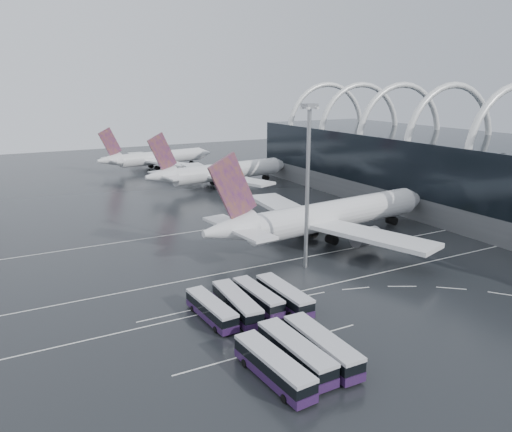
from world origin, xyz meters
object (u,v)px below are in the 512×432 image
airliner_gate_b (221,172)px  bus_row_far_c (322,346)px  bus_row_near_a (211,309)px  gse_cart_belly_b (336,215)px  bus_row_near_b (237,304)px  bus_row_far_b (296,352)px  gse_cart_belly_e (326,225)px  bus_row_near_c (258,297)px  airliner_gate_c (156,158)px  bus_row_near_d (284,295)px  bus_row_far_a (273,367)px  floodlight_mast (308,167)px  airliner_main (326,217)px  gse_cart_belly_a (341,228)px

airliner_gate_b → bus_row_far_c: (-34.46, -107.15, -3.07)m
bus_row_near_a → gse_cart_belly_b: size_ratio=6.01×
bus_row_near_a → bus_row_near_b: size_ratio=0.93×
bus_row_far_b → gse_cart_belly_e: bearing=-40.9°
bus_row_near_c → bus_row_near_b: bearing=102.7°
airliner_gate_c → gse_cart_belly_e: size_ratio=21.18×
bus_row_near_a → bus_row_far_c: bearing=-158.1°
bus_row_near_d → bus_row_far_c: size_ratio=0.94×
bus_row_far_a → bus_row_far_b: (4.06, 1.42, 0.04)m
floodlight_mast → gse_cart_belly_b: 43.52m
airliner_gate_b → floodlight_mast: floodlight_mast is taller
airliner_main → bus_row_far_a: airliner_main is taller
bus_row_far_a → airliner_gate_c: bearing=-16.2°
bus_row_near_b → gse_cart_belly_e: 52.22m
airliner_gate_c → bus_row_near_a: bearing=-114.1°
airliner_gate_b → floodlight_mast: bearing=-110.3°
bus_row_far_a → gse_cart_belly_b: size_ratio=6.55×
bus_row_near_c → bus_row_near_d: bus_row_near_d is taller
airliner_main → bus_row_near_a: size_ratio=5.18×
airliner_main → airliner_gate_b: size_ratio=1.14×
bus_row_near_a → gse_cart_belly_a: size_ratio=6.50×
bus_row_near_b → bus_row_near_d: 8.08m
bus_row_near_d → bus_row_far_c: bearing=165.1°
bus_row_near_b → bus_row_near_a: bearing=88.5°
bus_row_near_a → gse_cart_belly_e: bearing=-57.2°
airliner_main → bus_row_far_b: airliner_main is taller
bus_row_near_b → bus_row_far_a: bus_row_far_a is taller
bus_row_near_c → bus_row_far_b: (-4.08, -17.43, 0.21)m
airliner_gate_b → bus_row_near_b: bearing=-120.7°
airliner_gate_c → bus_row_far_c: airliner_gate_c is taller
bus_row_far_b → airliner_gate_c: bearing=-12.5°
airliner_gate_c → bus_row_near_a: airliner_gate_c is taller
bus_row_far_a → bus_row_far_c: (7.80, 1.04, 0.06)m
gse_cart_belly_a → bus_row_near_b: bearing=-145.9°
airliner_gate_b → gse_cart_belly_b: size_ratio=27.40×
airliner_main → bus_row_far_a: 56.85m
bus_row_near_d → gse_cart_belly_e: 46.76m
bus_row_near_b → bus_row_near_c: size_ratio=1.10×
gse_cart_belly_a → gse_cart_belly_b: (6.62, 11.03, 0.04)m
airliner_gate_b → bus_row_far_c: airliner_gate_b is taller
airliner_gate_c → gse_cart_belly_e: bearing=-94.0°
bus_row_near_c → bus_row_far_c: size_ratio=0.88×
airliner_main → airliner_gate_b: airliner_main is taller
bus_row_far_a → floodlight_mast: size_ratio=0.44×
floodlight_mast → gse_cart_belly_e: 34.14m
gse_cart_belly_e → gse_cart_belly_a: bearing=-68.0°
bus_row_near_a → bus_row_far_b: (4.28, -16.69, 0.19)m
bus_row_near_b → floodlight_mast: (20.87, 12.30, 17.68)m
bus_row_near_d → gse_cart_belly_a: bearing=-49.9°
airliner_gate_b → bus_row_far_b: size_ratio=4.12×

